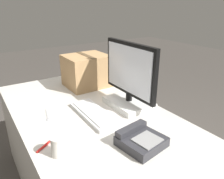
# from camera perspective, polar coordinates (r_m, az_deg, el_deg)

# --- Properties ---
(office_desk) EXTENTS (1.80, 0.90, 0.71)m
(office_desk) POSITION_cam_1_polar(r_m,az_deg,el_deg) (1.62, -4.17, -18.01)
(office_desk) COLOR beige
(office_desk) RESTS_ON ground_plane
(monitor) EXTENTS (0.50, 0.25, 0.44)m
(monitor) POSITION_cam_1_polar(r_m,az_deg,el_deg) (1.49, 4.53, 2.15)
(monitor) COLOR white
(monitor) RESTS_ON office_desk
(keyboard) EXTENTS (0.43, 0.16, 0.03)m
(keyboard) POSITION_cam_1_polar(r_m,az_deg,el_deg) (1.43, -4.83, -6.23)
(keyboard) COLOR silver
(keyboard) RESTS_ON office_desk
(desk_phone) EXTENTS (0.23, 0.23, 0.08)m
(desk_phone) POSITION_cam_1_polar(r_m,az_deg,el_deg) (1.15, 7.46, -12.91)
(desk_phone) COLOR #2D2D33
(desk_phone) RESTS_ON office_desk
(paper_cup_left) EXTENTS (0.07, 0.07, 0.10)m
(paper_cup_left) POSITION_cam_1_polar(r_m,az_deg,el_deg) (1.09, -13.95, -14.15)
(paper_cup_left) COLOR white
(paper_cup_left) RESTS_ON office_desk
(spoon) EXTENTS (0.16, 0.05, 0.00)m
(spoon) POSITION_cam_1_polar(r_m,az_deg,el_deg) (1.46, -16.46, -6.95)
(spoon) COLOR #B2B2B7
(spoon) RESTS_ON office_desk
(cardboard_box) EXTENTS (0.31, 0.35, 0.27)m
(cardboard_box) POSITION_cam_1_polar(r_m,az_deg,el_deg) (1.89, -6.65, 4.88)
(cardboard_box) COLOR tan
(cardboard_box) RESTS_ON office_desk
(pen_marker) EXTENTS (0.08, 0.12, 0.01)m
(pen_marker) POSITION_cam_1_polar(r_m,az_deg,el_deg) (1.20, -16.94, -13.66)
(pen_marker) COLOR red
(pen_marker) RESTS_ON office_desk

